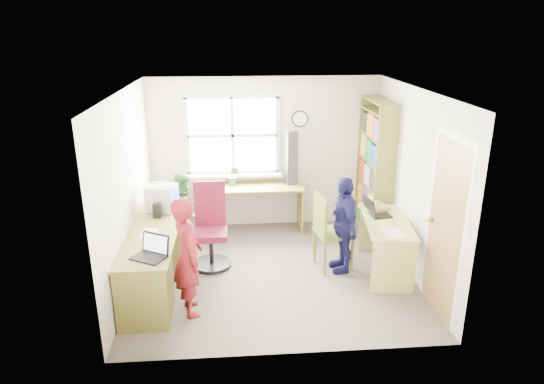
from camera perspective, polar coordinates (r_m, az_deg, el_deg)
The scene contains 19 objects.
room at distance 6.17m, azimuth 0.22°, elevation 1.01°, with size 3.64×3.44×2.44m.
l_desk at distance 6.14m, azimuth -11.94°, elevation -7.21°, with size 2.38×2.95×0.75m.
right_desk at distance 6.56m, azimuth 13.29°, elevation -4.93°, with size 0.73×1.30×0.71m.
bookshelf at distance 7.56m, azimuth 11.99°, elevation 2.29°, with size 0.30×1.02×2.10m.
swivel_chair at distance 6.63m, azimuth -7.22°, elevation -4.48°, with size 0.54×0.54×1.15m.
wooden_chair at distance 6.50m, azimuth 6.66°, elevation -4.30°, with size 0.53×0.53×1.04m.
crt_monitor at distance 6.66m, azimuth -12.81°, elevation -0.69°, with size 0.44×0.41×0.36m.
laptop_left at distance 5.44m, azimuth -13.97°, elevation -6.82°, with size 0.44×0.42×0.24m.
laptop_right at distance 6.65m, azimuth 11.98°, elevation -2.15°, with size 0.35×0.40×0.25m.
speaker_a at distance 6.47m, azimuth -13.36°, elevation -2.14°, with size 0.11×0.11×0.19m.
speaker_b at distance 7.02m, azimuth -12.81°, elevation -0.51°, with size 0.10×0.10×0.17m.
cd_tower at distance 7.55m, azimuth 2.26°, elevation 4.08°, with size 0.21×0.19×0.85m.
game_box at distance 6.84m, azimuth 11.96°, elevation -1.78°, with size 0.41×0.41×0.07m.
paper_a at distance 6.05m, azimuth -14.21°, elevation -4.70°, with size 0.21×0.29×0.00m.
paper_b at distance 6.14m, azimuth 14.20°, elevation -4.72°, with size 0.23×0.31×0.00m.
potted_plant at distance 7.56m, azimuth -4.55°, elevation 1.88°, with size 0.17×0.14×0.31m, color #327E3D.
person_red at distance 5.50m, azimuth -9.86°, elevation -7.51°, with size 0.51×0.33×1.39m, color maroon.
person_green at distance 7.10m, azimuth -10.26°, elevation -2.28°, with size 0.56×0.44×1.16m, color #2C6528.
person_navy at distance 6.43m, azimuth 8.41°, elevation -3.82°, with size 0.76×0.32×1.30m, color #161645.
Camera 1 is at (-0.49, -5.75, 3.13)m, focal length 32.00 mm.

